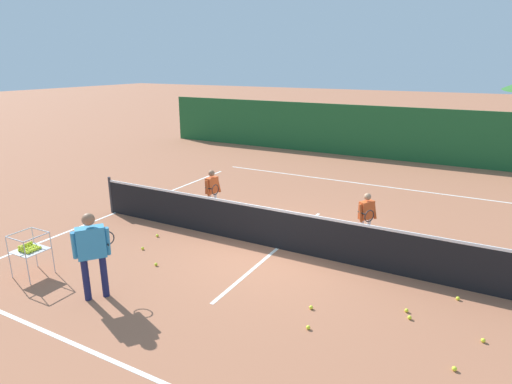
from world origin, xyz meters
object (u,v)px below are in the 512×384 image
Objects in this scene: tennis_ball_6 at (157,235)px; student_0 at (212,188)px; tennis_ball_2 at (311,307)px; tennis_ball_7 at (454,369)px; tennis_ball_3 at (156,264)px; tennis_ball_1 at (483,340)px; student_1 at (366,213)px; tennis_ball_0 at (143,248)px; tennis_ball_8 at (407,310)px; tennis_ball_9 at (458,298)px; instructor at (92,248)px; tennis_ball_4 at (308,327)px; tennis_ball_10 at (410,317)px; tennis_net at (278,229)px; ball_cart at (29,248)px.

student_0 is at bearing 81.28° from tennis_ball_6.
tennis_ball_2 is 2.41m from tennis_ball_7.
tennis_ball_1 is at bearing 3.74° from tennis_ball_3.
tennis_ball_0 is (-4.40, -2.85, -0.71)m from student_1.
tennis_ball_1 is (7.04, -0.08, 0.00)m from tennis_ball_0.
tennis_ball_8 is 1.14m from tennis_ball_9.
instructor is 24.26× the size of tennis_ball_3.
tennis_ball_2 and tennis_ball_4 have the same top height.
student_0 is at bearing 139.26° from tennis_ball_4.
tennis_ball_0 is at bearing -177.81° from tennis_ball_8.
tennis_ball_2 is 1.00× the size of tennis_ball_9.
tennis_ball_4 is at bearing -13.14° from tennis_ball_0.
instructor is at bearing -170.55° from tennis_ball_7.
tennis_ball_7 is (6.70, -0.99, 0.00)m from tennis_ball_0.
instructor reaches higher than tennis_ball_0.
tennis_ball_1 is at bearing -6.56° from tennis_ball_6.
tennis_ball_0 is 6.78m from tennis_ball_7.
tennis_ball_3 and tennis_ball_7 have the same top height.
tennis_ball_6 and tennis_ball_10 have the same top height.
student_0 reaches higher than tennis_ball_3.
tennis_net is at bearing 159.36° from tennis_ball_1.
tennis_ball_1 is 1.00× the size of tennis_ball_9.
tennis_ball_4 and tennis_ball_6 have the same top height.
ball_cart is 2.34m from tennis_ball_0.
tennis_ball_10 is (5.10, 0.51, 0.00)m from tennis_ball_3.
student_1 is 18.23× the size of tennis_ball_1.
tennis_ball_3 is at bearing -49.97° from tennis_ball_6.
ball_cart is at bearing -172.68° from tennis_ball_7.
student_1 reaches higher than tennis_ball_10.
tennis_ball_6 is at bearing 164.91° from tennis_ball_2.
tennis_net is 5.21m from ball_cart.
student_0 reaches higher than tennis_ball_6.
tennis_ball_8 is (1.32, 1.28, 0.00)m from tennis_ball_4.
student_1 reaches higher than tennis_ball_0.
tennis_ball_7 is 1.00× the size of tennis_ball_8.
tennis_ball_3 is at bearing -30.49° from tennis_ball_0.
tennis_ball_1 is 2.70m from tennis_ball_4.
tennis_ball_6 is at bearing -177.25° from tennis_ball_9.
instructor is 24.26× the size of tennis_ball_10.
tennis_net is at bearing 147.50° from tennis_ball_7.
ball_cart is 7.89m from tennis_ball_7.
instructor reaches higher than tennis_ball_2.
tennis_ball_7 is at bearing -54.66° from tennis_ball_8.
student_1 is 4.94m from tennis_ball_3.
student_0 is 19.10× the size of tennis_ball_1.
student_1 is 3.40m from tennis_ball_2.
tennis_ball_4 is at bearing -40.74° from student_0.
tennis_ball_9 is at bearing -14.50° from student_0.
tennis_ball_4 is at bearing -158.73° from tennis_ball_1.
student_0 is at bearing 150.41° from tennis_ball_7.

